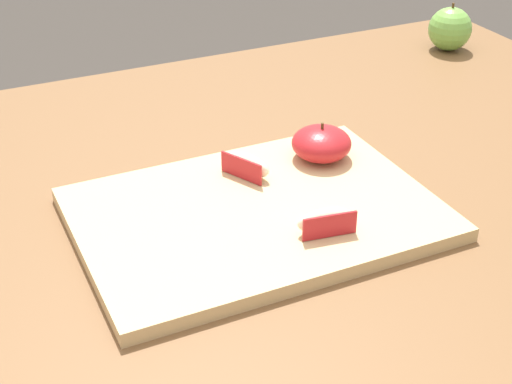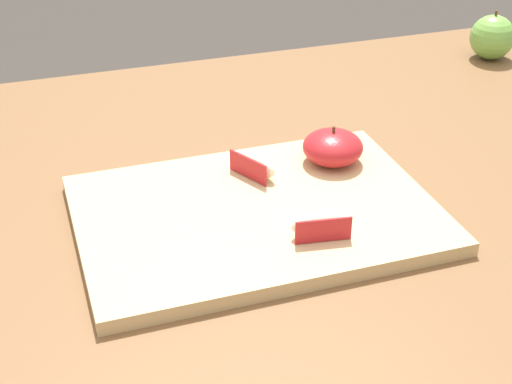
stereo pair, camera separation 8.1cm
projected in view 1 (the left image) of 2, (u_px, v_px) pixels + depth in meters
The scene contains 6 objects.
dining_table at pixel (212, 291), 0.86m from camera, with size 1.41×0.96×0.73m.
cutting_board at pixel (256, 214), 0.82m from camera, with size 0.38×0.27×0.02m.
apple_half_skin_up at pixel (321, 143), 0.91m from camera, with size 0.07×0.07×0.05m.
apple_wedge_right at pixel (247, 165), 0.88m from camera, with size 0.05×0.06×0.03m.
apple_wedge_middle at pixel (326, 221), 0.77m from camera, with size 0.06×0.03×0.03m.
whole_apple_granny_green at pixel (450, 29), 1.27m from camera, with size 0.07×0.07×0.08m.
Camera 1 is at (-0.24, -0.64, 1.19)m, focal length 53.06 mm.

